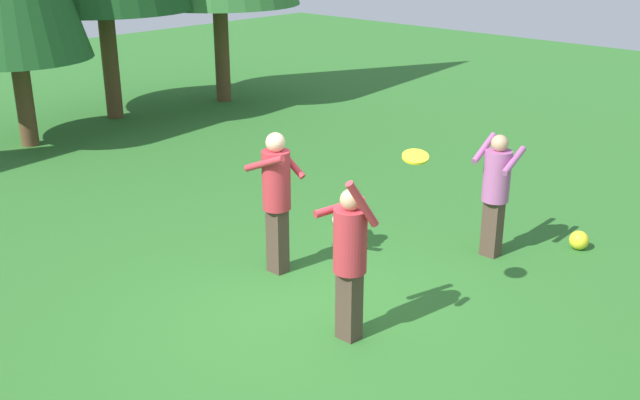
% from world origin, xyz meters
% --- Properties ---
extents(ground_plane, '(40.00, 40.00, 0.00)m').
position_xyz_m(ground_plane, '(0.00, 0.00, 0.00)').
color(ground_plane, '#2D6B28').
extents(person_thrower, '(0.59, 0.59, 1.81)m').
position_xyz_m(person_thrower, '(-0.10, -0.62, 0.98)').
color(person_thrower, '#4C382D').
rests_on(person_thrower, ground_plane).
extents(person_catcher, '(0.59, 0.54, 1.61)m').
position_xyz_m(person_catcher, '(2.69, -0.61, 0.95)').
color(person_catcher, '#4C382D').
rests_on(person_catcher, ground_plane).
extents(person_bystander, '(0.53, 0.61, 1.77)m').
position_xyz_m(person_bystander, '(0.48, 1.05, 1.05)').
color(person_bystander, '#4C382D').
rests_on(person_bystander, ground_plane).
extents(frisbee, '(0.38, 0.38, 0.10)m').
position_xyz_m(frisbee, '(0.64, -0.83, 1.84)').
color(frisbee, yellow).
extents(ball_yellow, '(0.25, 0.25, 0.25)m').
position_xyz_m(ball_yellow, '(3.64, -1.36, 0.13)').
color(ball_yellow, yellow).
rests_on(ball_yellow, ground_plane).
extents(ball_white, '(0.19, 0.19, 0.19)m').
position_xyz_m(ball_white, '(2.06, 1.46, 0.10)').
color(ball_white, white).
rests_on(ball_white, ground_plane).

